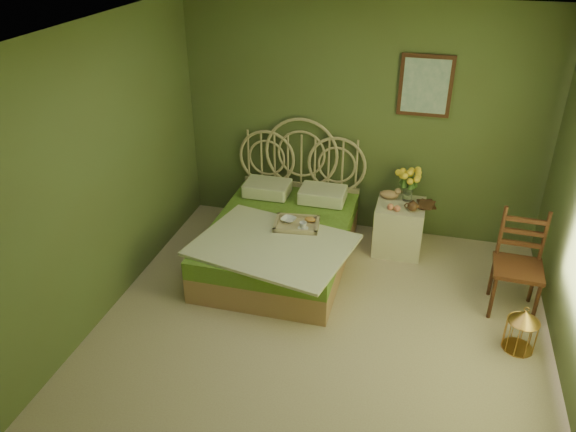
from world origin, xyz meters
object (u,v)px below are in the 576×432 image
(bed, at_px, (281,237))
(chair, at_px, (519,256))
(birdcage, at_px, (521,331))
(nightstand, at_px, (400,221))

(bed, distance_m, chair, 2.34)
(bed, height_order, birdcage, bed)
(chair, height_order, birdcage, chair)
(chair, bearing_deg, bed, 177.64)
(nightstand, distance_m, chair, 1.36)
(bed, relative_size, nightstand, 2.11)
(chair, distance_m, birdcage, 0.72)
(nightstand, relative_size, birdcage, 2.49)
(bed, distance_m, nightstand, 1.32)
(nightstand, bearing_deg, bed, -155.33)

